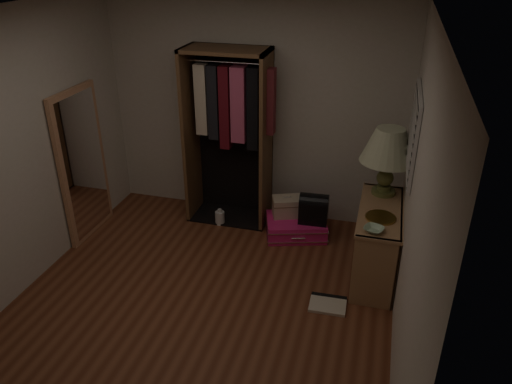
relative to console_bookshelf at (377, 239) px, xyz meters
The scene contains 13 objects.
ground 1.90m from the console_bookshelf, 145.79° to the right, with size 4.00×4.00×0.00m, color #5A2C19.
room_walls 2.09m from the console_bookshelf, 145.59° to the right, with size 3.52×4.02×2.60m.
console_bookshelf is the anchor object (origin of this frame).
open_wardrobe 2.07m from the console_bookshelf, 157.42° to the left, with size 1.03×0.50×2.05m.
floor_mirror 3.27m from the console_bookshelf, behind, with size 0.06×0.80×1.70m.
pink_suitcase 1.07m from the console_bookshelf, 151.95° to the left, with size 0.80×0.67×0.21m.
train_case 1.18m from the console_bookshelf, 151.94° to the left, with size 0.39×0.33×0.24m.
black_bag 0.87m from the console_bookshelf, 146.14° to the left, with size 0.33×0.22×0.35m.
table_lamp 0.93m from the console_bookshelf, 88.93° to the left, with size 0.57×0.57×0.70m.
brass_tray 0.43m from the console_bookshelf, 88.42° to the right, with size 0.32×0.32×0.02m.
ceramic_bowl 0.61m from the console_bookshelf, 95.33° to the right, with size 0.17×0.17×0.04m, color #9EBD9E.
white_jug 1.94m from the console_bookshelf, 164.89° to the left, with size 0.13×0.13×0.20m.
floor_book 0.84m from the console_bookshelf, 119.93° to the right, with size 0.35×0.28×0.03m.
Camera 1 is at (1.48, -3.37, 3.08)m, focal length 35.00 mm.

